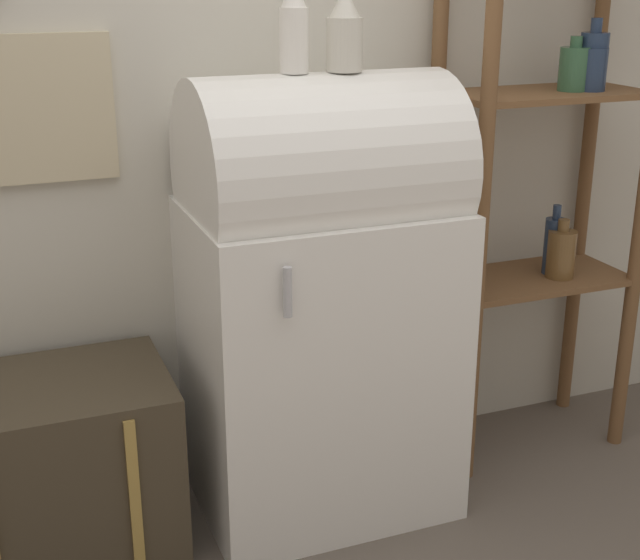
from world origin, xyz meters
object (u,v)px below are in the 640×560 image
Objects in this scene: refrigerator at (320,297)px; suitcase_trunk at (55,470)px; vase_left at (294,26)px; vase_center at (345,33)px.

refrigerator is 0.92m from suitcase_trunk.
vase_left is (0.74, -0.01, 1.21)m from suitcase_trunk.
vase_center reaches higher than refrigerator.
vase_left reaches higher than suitcase_trunk.
refrigerator is 6.09× the size of vase_center.
suitcase_trunk is at bearing 178.67° from vase_center.
vase_center is at bearing -10.11° from refrigerator.
vase_left is at bearing 174.77° from vase_center.
vase_left reaches higher than vase_center.
vase_center reaches higher than suitcase_trunk.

